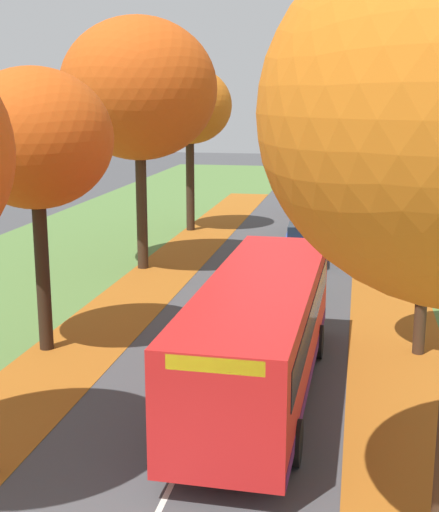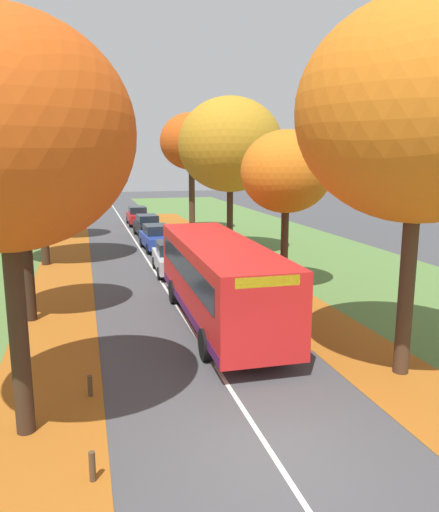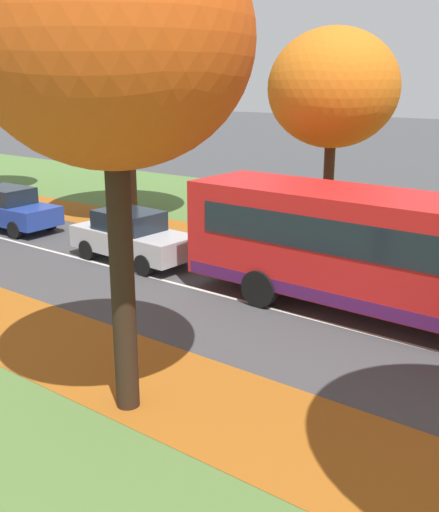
{
  "view_description": "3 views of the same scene",
  "coord_description": "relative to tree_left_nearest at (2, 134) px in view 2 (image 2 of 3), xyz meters",
  "views": [
    {
      "loc": [
        3.27,
        -8.06,
        7.34
      ],
      "look_at": [
        -0.9,
        13.3,
        2.34
      ],
      "focal_mm": 50.0,
      "sensor_mm": 36.0,
      "label": 1
    },
    {
      "loc": [
        -3.43,
        -8.43,
        5.91
      ],
      "look_at": [
        1.74,
        10.57,
        2.0
      ],
      "focal_mm": 35.0,
      "sensor_mm": 36.0,
      "label": 2
    },
    {
      "loc": [
        -12.03,
        3.43,
        5.52
      ],
      "look_at": [
        -0.76,
        11.94,
        1.37
      ],
      "focal_mm": 42.0,
      "sensor_mm": 36.0,
      "label": 3
    }
  ],
  "objects": [
    {
      "name": "leaf_litter_right",
      "position": [
        9.49,
        11.7,
        -6.34
      ],
      "size": [
        2.8,
        60.0,
        0.0
      ],
      "primitive_type": "cube",
      "color": "#9E5619",
      "rests_on": "grass_verge_right"
    },
    {
      "name": "bus",
      "position": [
        5.99,
        6.0,
        -4.65
      ],
      "size": [
        2.8,
        10.44,
        2.98
      ],
      "color": "red",
      "rests_on": "ground"
    },
    {
      "name": "tree_right_near",
      "position": [
        10.07,
        9.77,
        -1.09
      ],
      "size": [
        4.01,
        4.01,
        7.1
      ],
      "color": "#422D1E",
      "rests_on": "ground"
    },
    {
      "name": "tree_left_near",
      "position": [
        -0.61,
        8.08,
        -0.28
      ],
      "size": [
        4.32,
        4.32,
        8.06
      ],
      "color": "black",
      "rests_on": "ground"
    },
    {
      "name": "ground_plane",
      "position": [
        4.89,
        -2.3,
        -6.35
      ],
      "size": [
        160.0,
        160.0,
        0.0
      ],
      "primitive_type": "plane",
      "color": "#424244"
    },
    {
      "name": "bollard_third",
      "position": [
        1.38,
        1.34,
        -6.08
      ],
      "size": [
        0.12,
        0.12,
        0.56
      ],
      "primitive_type": "cylinder",
      "color": "#4C3823",
      "rests_on": "ground"
    },
    {
      "name": "tree_right_nearest",
      "position": [
        9.78,
        0.53,
        0.68
      ],
      "size": [
        6.3,
        6.3,
        9.88
      ],
      "color": "#422D1E",
      "rests_on": "ground"
    },
    {
      "name": "tree_left_far",
      "position": [
        -0.74,
        26.97,
        0.29
      ],
      "size": [
        4.48,
        4.48,
        8.71
      ],
      "color": "#382619",
      "rests_on": "ground"
    },
    {
      "name": "car_black_third_in_line",
      "position": [
        6.07,
        26.95,
        -5.54
      ],
      "size": [
        1.91,
        4.27,
        1.62
      ],
      "color": "black",
      "rests_on": "ground"
    },
    {
      "name": "car_red_fourth_in_line",
      "position": [
        6.02,
        33.66,
        -5.54
      ],
      "size": [
        1.8,
        4.21,
        1.62
      ],
      "color": "#B21919",
      "rests_on": "ground"
    },
    {
      "name": "tree_right_mid",
      "position": [
        10.13,
        18.67,
        0.28
      ],
      "size": [
        6.27,
        6.27,
        9.47
      ],
      "color": "#382619",
      "rests_on": "ground"
    },
    {
      "name": "road_centre_line",
      "position": [
        4.89,
        17.7,
        -6.35
      ],
      "size": [
        0.12,
        80.0,
        0.01
      ],
      "primitive_type": "cube",
      "color": "silver",
      "rests_on": "ground"
    },
    {
      "name": "leaf_litter_left",
      "position": [
        0.29,
        11.7,
        -6.34
      ],
      "size": [
        2.8,
        60.0,
        0.0
      ],
      "primitive_type": "cube",
      "color": "#9E5619",
      "rests_on": "grass_verge_left"
    },
    {
      "name": "tree_left_nearest",
      "position": [
        0.0,
        0.0,
        0.0
      ],
      "size": [
        5.19,
        5.19,
        8.71
      ],
      "color": "#382619",
      "rests_on": "ground"
    },
    {
      "name": "bollard_second",
      "position": [
        1.37,
        -2.13,
        -6.05
      ],
      "size": [
        0.12,
        0.12,
        0.6
      ],
      "primitive_type": "cylinder",
      "color": "#4C3823",
      "rests_on": "ground"
    },
    {
      "name": "car_blue_following",
      "position": [
        5.91,
        21.08,
        -5.54
      ],
      "size": [
        1.91,
        4.26,
        1.62
      ],
      "color": "#233D9E",
      "rests_on": "ground"
    },
    {
      "name": "tree_right_far",
      "position": [
        9.81,
        28.28,
        0.72
      ],
      "size": [
        4.89,
        4.89,
        9.32
      ],
      "color": "#422D1E",
      "rests_on": "ground"
    },
    {
      "name": "grass_verge_right",
      "position": [
        14.09,
        17.7,
        -6.35
      ],
      "size": [
        12.0,
        90.0,
        0.01
      ],
      "primitive_type": "cube",
      "color": "#517538",
      "rests_on": "ground"
    },
    {
      "name": "car_silver_lead",
      "position": [
        5.73,
        14.29,
        -5.54
      ],
      "size": [
        1.93,
        4.27,
        1.62
      ],
      "color": "#B7BABF",
      "rests_on": "ground"
    },
    {
      "name": "tree_left_mid",
      "position": [
        -0.74,
        18.14,
        1.12
      ],
      "size": [
        6.39,
        6.39,
        10.37
      ],
      "color": "#382619",
      "rests_on": "ground"
    }
  ]
}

